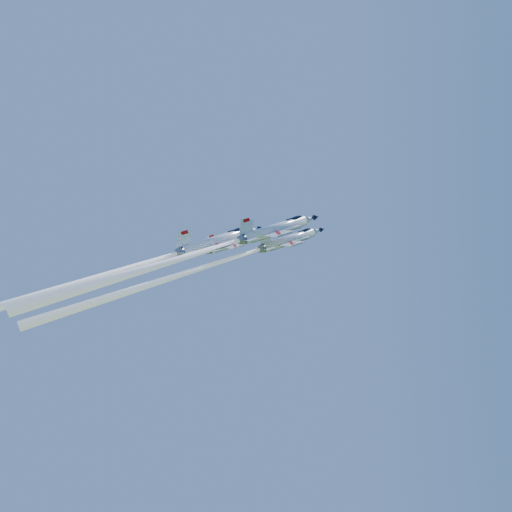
# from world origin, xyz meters

# --- Properties ---
(jet_lead) EXTENTS (33.91, 29.87, 39.92)m
(jet_lead) POSITION_xyz_m (-9.41, -5.81, 99.64)
(jet_lead) COLOR white
(jet_left) EXTENTS (25.13, 21.36, 25.65)m
(jet_left) POSITION_xyz_m (-14.40, -1.76, 102.53)
(jet_left) COLOR white
(jet_right) EXTENTS (33.97, 29.21, 36.39)m
(jet_right) POSITION_xyz_m (-9.57, -10.75, 100.90)
(jet_right) COLOR white
(jet_slot) EXTENTS (41.98, 37.24, 50.74)m
(jet_slot) POSITION_xyz_m (-26.48, -16.12, 95.55)
(jet_slot) COLOR white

